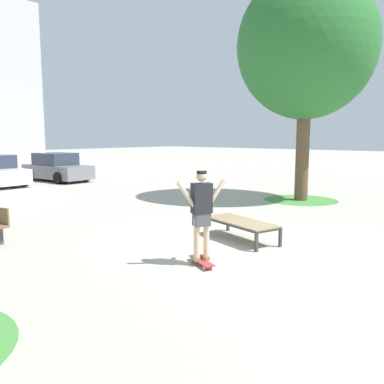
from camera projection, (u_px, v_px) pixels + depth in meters
The scene contains 7 objects.
ground_plane at pixel (255, 249), 8.77m from camera, with size 120.00×120.00×0.00m, color #B2AA9E.
skate_box at pixel (241, 223), 9.46m from camera, with size 1.25×2.04×0.46m.
skateboard at pixel (201, 261), 7.68m from camera, with size 0.53×0.81×0.09m.
skater at pixel (202, 209), 7.55m from camera, with size 0.93×0.51×1.69m.
tree_near_right at pixel (306, 47), 14.67m from camera, with size 4.99×4.99×8.24m.
grass_patch_near_right at pixel (301, 200), 15.44m from camera, with size 2.73×2.73×0.01m, color #47893D.
car_grey at pixel (57, 168), 21.93m from camera, with size 2.08×4.28×1.50m.
Camera 1 is at (-7.34, -4.53, 2.42)m, focal length 38.16 mm.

